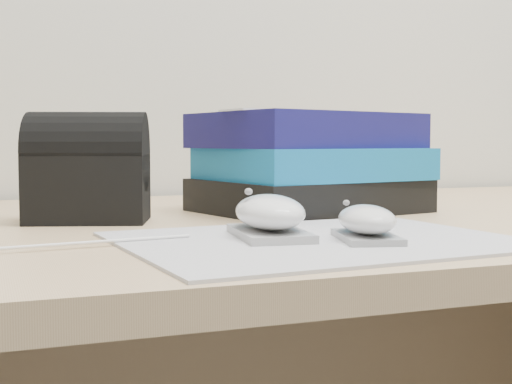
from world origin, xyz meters
name	(u,v)px	position (x,y,z in m)	size (l,w,h in m)	color
desk	(276,377)	(0.00, 1.64, 0.50)	(1.60, 0.80, 0.73)	tan
mousepad	(318,240)	(-0.08, 1.35, 0.73)	(0.37, 0.29, 0.00)	gray
mouse_rear	(270,216)	(-0.12, 1.37, 0.75)	(0.08, 0.12, 0.05)	#9E9DA0
mouse_front	(367,222)	(-0.04, 1.32, 0.75)	(0.07, 0.10, 0.04)	gray
usb_cable	(69,244)	(-0.31, 1.39, 0.73)	(0.00, 0.00, 0.23)	white
book_stack	(309,163)	(0.04, 1.63, 0.80)	(0.32, 0.28, 0.14)	black
pouch	(88,169)	(-0.26, 1.60, 0.79)	(0.16, 0.13, 0.13)	black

